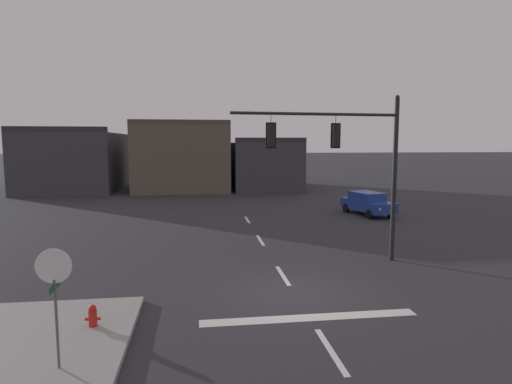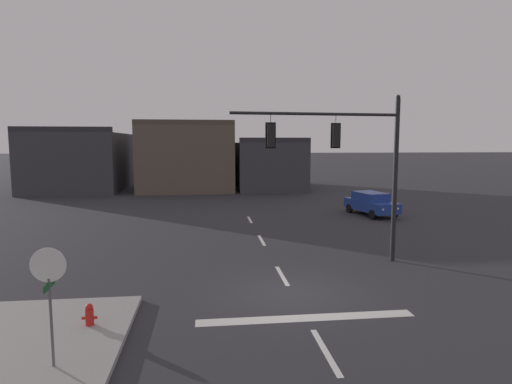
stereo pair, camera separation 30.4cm
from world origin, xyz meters
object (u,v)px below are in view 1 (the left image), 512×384
(signal_mast_near_side, at_px, (351,154))
(stop_sign, at_px, (54,280))
(car_lot_nearside, at_px, (368,203))
(fire_hydrant, at_px, (93,320))

(signal_mast_near_side, distance_m, stop_sign, 12.29)
(car_lot_nearside, xyz_separation_m, fire_hydrant, (-14.67, -16.93, -0.53))
(signal_mast_near_side, bearing_deg, fire_hydrant, -149.02)
(stop_sign, xyz_separation_m, fire_hydrant, (0.22, 2.12, -1.82))
(stop_sign, distance_m, car_lot_nearside, 24.21)
(signal_mast_near_side, height_order, car_lot_nearside, signal_mast_near_side)
(car_lot_nearside, bearing_deg, stop_sign, -128.01)
(stop_sign, xyz_separation_m, car_lot_nearside, (14.89, 19.05, -1.29))
(signal_mast_near_side, bearing_deg, car_lot_nearside, 64.14)
(stop_sign, bearing_deg, fire_hydrant, 84.05)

